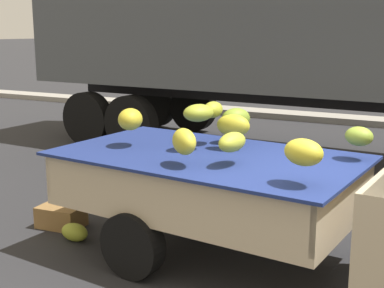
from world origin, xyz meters
TOP-DOWN VIEW (x-y plane):
  - semi_trailer at (-1.40, 5.18)m, footprint 12.09×3.07m
  - fallen_banana_bunch_near_tailgate at (-3.01, 0.09)m, footprint 0.35×0.22m
  - produce_crate at (-3.44, 0.36)m, footprint 0.55×0.41m

SIDE VIEW (x-z plane):
  - fallen_banana_bunch_near_tailgate at x=-3.01m, z-range 0.00..0.20m
  - produce_crate at x=-3.44m, z-range 0.00..0.25m
  - semi_trailer at x=-1.40m, z-range 0.57..4.52m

